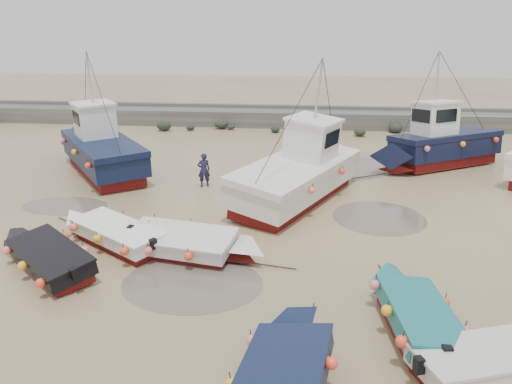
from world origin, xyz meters
TOP-DOWN VIEW (x-y plane):
  - ground at (0.00, 0.00)m, footprint 120.00×120.00m
  - seawall at (0.05, 21.99)m, footprint 60.00×4.92m
  - puddle_a at (-1.91, -2.79)m, footprint 4.40×4.40m
  - puddle_b at (4.53, 3.40)m, footprint 3.81×3.81m
  - puddle_c at (-9.05, 3.33)m, footprint 3.78×3.78m
  - puddle_d at (3.09, 11.00)m, footprint 6.15×6.15m
  - dinghy_0 at (-5.42, -0.27)m, footprint 5.54×4.08m
  - dinghy_1 at (1.23, -7.52)m, footprint 2.67×6.39m
  - dinghy_2 at (4.39, -4.47)m, footprint 2.26×5.61m
  - dinghy_4 at (-6.81, -2.28)m, footprint 5.05×4.53m
  - dinghy_5 at (-2.35, -0.93)m, footprint 5.97×2.64m
  - cabin_boat_0 at (-9.56, 8.74)m, footprint 7.54×9.36m
  - cabin_boat_1 at (1.23, 5.61)m, footprint 6.43×10.69m
  - cabin_boat_2 at (8.60, 11.45)m, footprint 8.67×5.83m
  - person at (-3.49, 6.67)m, footprint 0.71×0.58m

SIDE VIEW (x-z plane):
  - ground at x=0.00m, z-range 0.00..0.00m
  - person at x=-3.49m, z-range -0.84..0.84m
  - puddle_a at x=-1.91m, z-range 0.00..0.01m
  - puddle_b at x=4.53m, z-range 0.00..0.01m
  - puddle_c at x=-9.05m, z-range 0.00..0.01m
  - puddle_d at x=3.09m, z-range 0.00..0.01m
  - dinghy_1 at x=1.23m, z-range -0.17..1.25m
  - dinghy_0 at x=-5.42m, z-range -0.17..1.26m
  - dinghy_4 at x=-6.81m, z-range -0.17..1.26m
  - dinghy_5 at x=-2.35m, z-range -0.16..1.26m
  - dinghy_2 at x=4.39m, z-range -0.16..1.27m
  - seawall at x=0.05m, z-range -0.12..1.38m
  - cabin_boat_1 at x=1.23m, z-range -1.81..4.41m
  - cabin_boat_0 at x=-9.56m, z-range -1.79..4.43m
  - cabin_boat_2 at x=8.60m, z-range -1.74..4.48m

